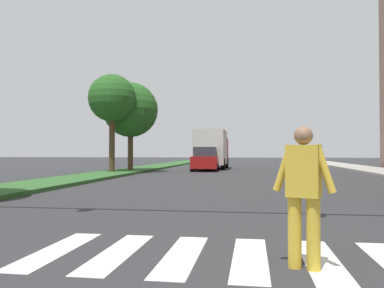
# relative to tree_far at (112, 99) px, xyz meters

# --- Properties ---
(ground_plane) EXTENTS (140.00, 140.00, 0.00)m
(ground_plane) POSITION_rel_tree_far_xyz_m (8.73, 2.58, -4.75)
(ground_plane) COLOR #2D2D30
(crosswalk) EXTENTS (5.85, 2.20, 0.01)m
(crosswalk) POSITION_rel_tree_far_xyz_m (8.73, -18.55, -4.74)
(crosswalk) COLOR silver
(crosswalk) RESTS_ON ground_plane
(median_strip) EXTENTS (2.68, 64.00, 0.15)m
(median_strip) POSITION_rel_tree_far_xyz_m (0.33, 0.58, -4.67)
(median_strip) COLOR #2D5B28
(median_strip) RESTS_ON ground_plane
(tree_far) EXTENTS (3.02, 3.02, 6.15)m
(tree_far) POSITION_rel_tree_far_xyz_m (0.00, 0.00, 0.00)
(tree_far) COLOR #4C3823
(tree_far) RESTS_ON median_strip
(tree_distant) EXTENTS (3.71, 3.71, 5.95)m
(tree_distant) POSITION_rel_tree_far_xyz_m (0.60, 1.94, -0.52)
(tree_distant) COLOR #4C3823
(tree_distant) RESTS_ON median_strip
(traffic_light_gantry) EXTENTS (9.79, 0.30, 6.00)m
(traffic_light_gantry) POSITION_rel_tree_far_xyz_m (4.30, -16.68, -0.35)
(traffic_light_gantry) COLOR gold
(traffic_light_gantry) RESTS_ON median_strip
(pedestrian_performer) EXTENTS (0.73, 0.36, 1.69)m
(pedestrian_performer) POSITION_rel_tree_far_xyz_m (9.36, -18.96, -3.81)
(pedestrian_performer) COLOR gold
(pedestrian_performer) RESTS_ON ground_plane
(sedan_midblock) EXTENTS (2.08, 4.44, 1.74)m
(sedan_midblock) POSITION_rel_tree_far_xyz_m (5.37, 4.99, -3.94)
(sedan_midblock) COLOR maroon
(sedan_midblock) RESTS_ON ground_plane
(truck_box_delivery) EXTENTS (2.40, 6.20, 3.10)m
(truck_box_delivery) POSITION_rel_tree_far_xyz_m (5.51, 8.20, -3.11)
(truck_box_delivery) COLOR maroon
(truck_box_delivery) RESTS_ON ground_plane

